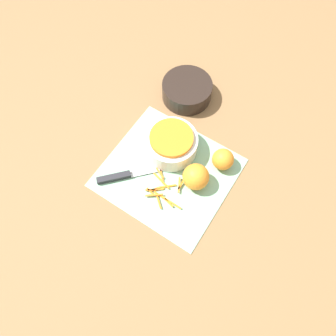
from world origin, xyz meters
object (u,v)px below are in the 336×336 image
at_px(bowl_dark, 187,90).
at_px(orange_left, 223,159).
at_px(bowl_speckled, 171,143).
at_px(orange_right, 196,177).
at_px(knife, 123,175).

height_order(bowl_dark, orange_left, orange_left).
bearing_deg(bowl_speckled, orange_left, 14.05).
distance_m(bowl_dark, orange_right, 0.35).
relative_size(bowl_speckled, bowl_dark, 0.96).
relative_size(bowl_speckled, orange_left, 2.43).
bearing_deg(orange_left, orange_right, -111.44).
xyz_separation_m(bowl_dark, orange_left, (0.24, -0.18, 0.01)).
height_order(bowl_speckled, bowl_dark, bowl_speckled).
height_order(bowl_speckled, knife, bowl_speckled).
relative_size(bowl_speckled, knife, 0.82).
xyz_separation_m(bowl_speckled, knife, (-0.08, -0.17, -0.03)).
bearing_deg(orange_left, bowl_dark, 143.86).
relative_size(orange_left, orange_right, 0.84).
height_order(bowl_dark, orange_right, orange_right).
bearing_deg(bowl_dark, orange_left, -36.14).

